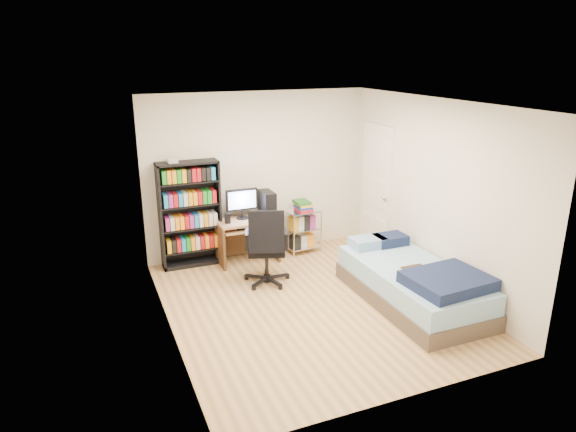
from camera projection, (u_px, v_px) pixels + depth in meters
name	position (u px, v px, depth m)	size (l,w,h in m)	color
room	(313.00, 210.00, 6.11)	(3.58, 4.08, 2.58)	tan
media_shelf	(190.00, 213.00, 7.46)	(0.88, 0.29, 1.63)	black
computer_desk	(252.00, 222.00, 7.71)	(0.88, 0.51, 1.11)	#AC7E58
office_chair	(267.00, 260.00, 6.97)	(0.83, 0.83, 1.09)	black
wire_cart	(302.00, 219.00, 8.03)	(0.56, 0.44, 0.84)	silver
bed	(413.00, 283.00, 6.46)	(1.06, 2.11, 0.60)	brown
door	(376.00, 189.00, 7.99)	(0.12, 0.80, 2.00)	white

